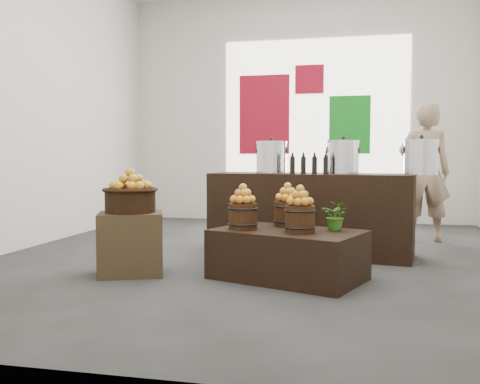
% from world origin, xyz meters
% --- Properties ---
extents(ground, '(7.00, 7.00, 0.00)m').
position_xyz_m(ground, '(0.00, 0.00, 0.00)').
color(ground, '#3A3937').
rests_on(ground, ground).
extents(back_wall, '(6.00, 0.04, 4.00)m').
position_xyz_m(back_wall, '(0.00, 3.50, 2.00)').
color(back_wall, silver).
rests_on(back_wall, ground).
extents(back_opening, '(3.20, 0.02, 2.40)m').
position_xyz_m(back_opening, '(0.30, 3.48, 2.00)').
color(back_opening, white).
rests_on(back_opening, back_wall).
extents(deco_red_left, '(0.90, 0.04, 1.40)m').
position_xyz_m(deco_red_left, '(-0.60, 3.47, 1.90)').
color(deco_red_left, maroon).
rests_on(deco_red_left, back_wall).
extents(deco_green_right, '(0.70, 0.04, 1.00)m').
position_xyz_m(deco_green_right, '(0.90, 3.47, 1.70)').
color(deco_green_right, '#13801B').
rests_on(deco_green_right, back_wall).
extents(deco_red_upper, '(0.50, 0.04, 0.50)m').
position_xyz_m(deco_red_upper, '(0.20, 3.47, 2.50)').
color(deco_red_upper, maroon).
rests_on(deco_red_upper, back_wall).
extents(crate, '(0.74, 0.68, 0.61)m').
position_xyz_m(crate, '(-1.09, -1.23, 0.30)').
color(crate, brown).
rests_on(crate, ground).
extents(wicker_basket, '(0.48, 0.48, 0.22)m').
position_xyz_m(wicker_basket, '(-1.09, -1.23, 0.72)').
color(wicker_basket, black).
rests_on(wicker_basket, crate).
extents(apples_in_basket, '(0.38, 0.38, 0.20)m').
position_xyz_m(apples_in_basket, '(-1.09, -1.23, 0.93)').
color(apples_in_basket, '#AD051F').
rests_on(apples_in_basket, wicker_basket).
extents(display_table, '(1.53, 1.23, 0.46)m').
position_xyz_m(display_table, '(0.42, -1.10, 0.23)').
color(display_table, black).
rests_on(display_table, ground).
extents(apple_bucket_front_left, '(0.27, 0.27, 0.25)m').
position_xyz_m(apple_bucket_front_left, '(0.00, -1.14, 0.58)').
color(apple_bucket_front_left, '#3C1E10').
rests_on(apple_bucket_front_left, display_table).
extents(apples_in_bucket_front_left, '(0.20, 0.20, 0.18)m').
position_xyz_m(apples_in_bucket_front_left, '(0.00, -1.14, 0.80)').
color(apples_in_bucket_front_left, '#AD051F').
rests_on(apples_in_bucket_front_left, apple_bucket_front_left).
extents(apple_bucket_front_right, '(0.27, 0.27, 0.25)m').
position_xyz_m(apple_bucket_front_right, '(0.55, -1.26, 0.58)').
color(apple_bucket_front_right, '#3C1E10').
rests_on(apple_bucket_front_right, display_table).
extents(apples_in_bucket_front_right, '(0.20, 0.20, 0.18)m').
position_xyz_m(apples_in_bucket_front_right, '(0.55, -1.26, 0.80)').
color(apples_in_bucket_front_right, '#AD051F').
rests_on(apples_in_bucket_front_right, apple_bucket_front_right).
extents(apple_bucket_rear, '(0.27, 0.27, 0.25)m').
position_xyz_m(apple_bucket_rear, '(0.38, -0.82, 0.58)').
color(apple_bucket_rear, '#3C1E10').
rests_on(apple_bucket_rear, display_table).
extents(apples_in_bucket_rear, '(0.20, 0.20, 0.18)m').
position_xyz_m(apples_in_bucket_rear, '(0.38, -0.82, 0.80)').
color(apples_in_bucket_rear, '#AD051F').
rests_on(apples_in_bucket_rear, apple_bucket_rear).
extents(herb_garnish_right, '(0.31, 0.29, 0.28)m').
position_xyz_m(herb_garnish_right, '(0.86, -1.03, 0.60)').
color(herb_garnish_right, '#2A6715').
rests_on(herb_garnish_right, display_table).
extents(herb_garnish_left, '(0.18, 0.17, 0.27)m').
position_xyz_m(herb_garnish_left, '(-0.08, -0.72, 0.60)').
color(herb_garnish_left, '#2A6715').
rests_on(herb_garnish_left, display_table).
extents(counter, '(2.40, 1.04, 0.95)m').
position_xyz_m(counter, '(0.51, 0.24, 0.48)').
color(counter, black).
rests_on(counter, ground).
extents(stock_pot_left, '(0.36, 0.36, 0.36)m').
position_xyz_m(stock_pot_left, '(0.04, 0.30, 1.13)').
color(stock_pot_left, silver).
rests_on(stock_pot_left, counter).
extents(stock_pot_center, '(0.36, 0.36, 0.36)m').
position_xyz_m(stock_pot_center, '(0.88, 0.19, 1.13)').
color(stock_pot_center, silver).
rests_on(stock_pot_center, counter).
extents(stock_pot_right, '(0.36, 0.36, 0.36)m').
position_xyz_m(stock_pot_right, '(1.71, 0.07, 1.13)').
color(stock_pot_right, silver).
rests_on(stock_pot_right, counter).
extents(oil_cruets, '(0.34, 0.11, 0.26)m').
position_xyz_m(oil_cruets, '(0.48, 0.01, 1.08)').
color(oil_cruets, black).
rests_on(oil_cruets, counter).
extents(shopper, '(0.69, 0.46, 1.87)m').
position_xyz_m(shopper, '(1.93, 1.55, 0.93)').
color(shopper, '#8C7156').
rests_on(shopper, ground).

